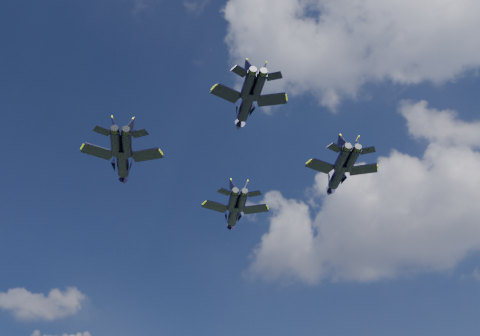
% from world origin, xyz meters
% --- Properties ---
extents(jet_lead, '(12.27, 14.75, 3.72)m').
position_xyz_m(jet_lead, '(-8.31, 16.87, 57.07)').
color(jet_lead, black).
extents(jet_left, '(12.48, 15.25, 3.83)m').
position_xyz_m(jet_left, '(-14.52, -7.46, 55.80)').
color(jet_left, black).
extents(jet_right, '(12.48, 14.92, 3.77)m').
position_xyz_m(jet_right, '(12.42, 14.95, 57.92)').
color(jet_right, black).
extents(jet_slot, '(11.62, 12.83, 3.34)m').
position_xyz_m(jet_slot, '(7.55, -8.63, 57.47)').
color(jet_slot, black).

